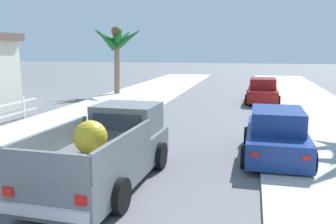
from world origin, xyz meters
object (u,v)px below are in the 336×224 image
object	(u,v)px
car_right_near	(262,91)
car_left_near	(276,135)
pickup_truck	(108,151)
palm_tree_left_mid	(116,41)

from	to	relation	value
car_right_near	car_left_near	bearing A→B (deg)	-89.33
pickup_truck	car_left_near	distance (m)	5.32
pickup_truck	car_right_near	world-z (taller)	pickup_truck
palm_tree_left_mid	car_left_near	bearing A→B (deg)	-52.57
pickup_truck	car_left_near	xyz separation A→B (m)	(4.29, 3.15, -0.08)
car_left_near	palm_tree_left_mid	distance (m)	17.43
pickup_truck	palm_tree_left_mid	world-z (taller)	palm_tree_left_mid
pickup_truck	palm_tree_left_mid	size ratio (longest dim) A/B	1.07
palm_tree_left_mid	car_right_near	bearing A→B (deg)	-9.84
pickup_truck	car_right_near	size ratio (longest dim) A/B	1.23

